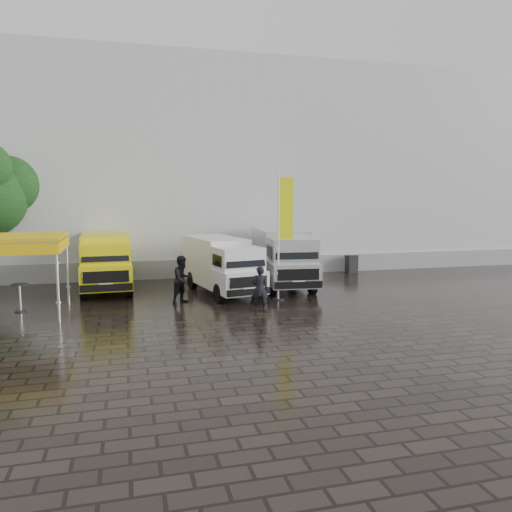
# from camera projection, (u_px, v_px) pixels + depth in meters

# --- Properties ---
(ground) EXTENTS (120.00, 120.00, 0.00)m
(ground) POSITION_uv_depth(u_px,v_px,m) (272.00, 306.00, 19.95)
(ground) COLOR black
(ground) RESTS_ON ground
(exhibition_hall) EXTENTS (44.00, 16.00, 12.00)m
(exhibition_hall) POSITION_uv_depth(u_px,v_px,m) (235.00, 173.00, 35.10)
(exhibition_hall) COLOR silver
(exhibition_hall) RESTS_ON ground
(hall_plinth) EXTENTS (44.00, 0.15, 1.00)m
(hall_plinth) POSITION_uv_depth(u_px,v_px,m) (266.00, 266.00, 28.03)
(hall_plinth) COLOR gray
(hall_plinth) RESTS_ON ground
(van_yellow) EXTENTS (2.33, 5.64, 2.57)m
(van_yellow) POSITION_uv_depth(u_px,v_px,m) (106.00, 263.00, 23.09)
(van_yellow) COLOR yellow
(van_yellow) RESTS_ON ground
(van_white) EXTENTS (2.93, 5.99, 2.49)m
(van_white) POSITION_uv_depth(u_px,v_px,m) (222.00, 266.00, 22.48)
(van_white) COLOR silver
(van_white) RESTS_ON ground
(van_silver) EXTENTS (2.76, 6.54, 2.75)m
(van_silver) POSITION_uv_depth(u_px,v_px,m) (283.00, 258.00, 24.22)
(van_silver) COLOR silver
(van_silver) RESTS_ON ground
(canopy_tent) EXTENTS (3.37, 3.37, 2.96)m
(canopy_tent) POSITION_uv_depth(u_px,v_px,m) (15.00, 240.00, 18.18)
(canopy_tent) COLOR silver
(canopy_tent) RESTS_ON ground
(flagpole) EXTENTS (0.88, 0.50, 5.37)m
(flagpole) POSITION_uv_depth(u_px,v_px,m) (283.00, 229.00, 20.94)
(flagpole) COLOR black
(flagpole) RESTS_ON ground
(cocktail_table) EXTENTS (0.60, 0.60, 1.07)m
(cocktail_table) POSITION_uv_depth(u_px,v_px,m) (20.00, 298.00, 18.96)
(cocktail_table) COLOR black
(cocktail_table) RESTS_ON ground
(wheelie_bin) EXTENTS (0.64, 0.64, 1.01)m
(wheelie_bin) POSITION_uv_depth(u_px,v_px,m) (351.00, 264.00, 28.72)
(wheelie_bin) COLOR black
(wheelie_bin) RESTS_ON ground
(person_front) EXTENTS (0.71, 0.55, 1.75)m
(person_front) POSITION_uv_depth(u_px,v_px,m) (260.00, 289.00, 19.04)
(person_front) COLOR black
(person_front) RESTS_ON ground
(person_tent) EXTENTS (1.21, 1.16, 1.96)m
(person_tent) POSITION_uv_depth(u_px,v_px,m) (183.00, 279.00, 20.51)
(person_tent) COLOR black
(person_tent) RESTS_ON ground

